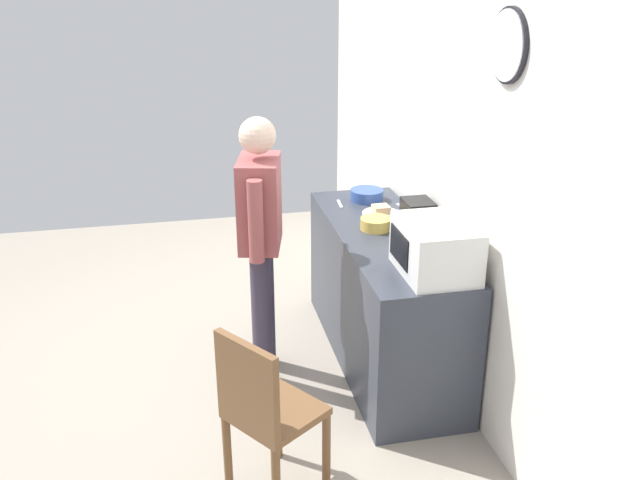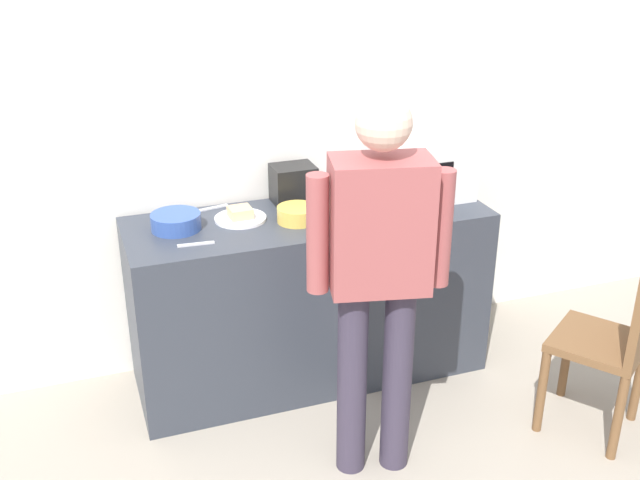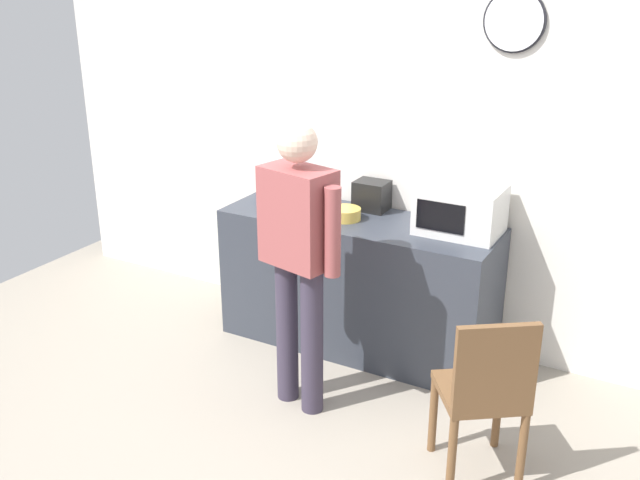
{
  "view_description": "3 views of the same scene",
  "coord_description": "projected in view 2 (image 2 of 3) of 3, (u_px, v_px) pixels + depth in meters",
  "views": [
    {
      "loc": [
        4.02,
        -0.07,
        2.56
      ],
      "look_at": [
        0.03,
        0.78,
        0.91
      ],
      "focal_mm": 39.11,
      "sensor_mm": 36.0,
      "label": 1
    },
    {
      "loc": [
        -1.1,
        -2.11,
        2.34
      ],
      "look_at": [
        -0.08,
        0.76,
        1.0
      ],
      "focal_mm": 42.35,
      "sensor_mm": 36.0,
      "label": 2
    },
    {
      "loc": [
        1.97,
        -2.8,
        2.5
      ],
      "look_at": [
        -0.02,
        0.77,
        0.92
      ],
      "focal_mm": 40.73,
      "sensor_mm": 36.0,
      "label": 3
    }
  ],
  "objects": [
    {
      "name": "back_wall",
      "position": [
        282.0,
        123.0,
        3.95
      ],
      "size": [
        5.4,
        0.13,
        2.6
      ],
      "color": "silver",
      "rests_on": "ground_plane"
    },
    {
      "name": "kitchen_counter",
      "position": [
        309.0,
        297.0,
        3.98
      ],
      "size": [
        1.84,
        0.62,
        0.92
      ],
      "primitive_type": "cube",
      "color": "#333842",
      "rests_on": "ground_plane"
    },
    {
      "name": "microwave",
      "position": [
        420.0,
        169.0,
        4.0
      ],
      "size": [
        0.5,
        0.39,
        0.3
      ],
      "color": "silver",
      "rests_on": "kitchen_counter"
    },
    {
      "name": "sandwich_plate",
      "position": [
        240.0,
        216.0,
        3.74
      ],
      "size": [
        0.26,
        0.26,
        0.07
      ],
      "color": "white",
      "rests_on": "kitchen_counter"
    },
    {
      "name": "salad_bowl",
      "position": [
        176.0,
        222.0,
        3.62
      ],
      "size": [
        0.24,
        0.24,
        0.08
      ],
      "primitive_type": "cylinder",
      "color": "#33519E",
      "rests_on": "kitchen_counter"
    },
    {
      "name": "cereal_bowl",
      "position": [
        297.0,
        214.0,
        3.71
      ],
      "size": [
        0.2,
        0.2,
        0.08
      ],
      "primitive_type": "cylinder",
      "color": "gold",
      "rests_on": "kitchen_counter"
    },
    {
      "name": "toaster",
      "position": [
        293.0,
        184.0,
        3.93
      ],
      "size": [
        0.22,
        0.18,
        0.2
      ],
      "primitive_type": "cube",
      "color": "black",
      "rests_on": "kitchen_counter"
    },
    {
      "name": "fork_utensil",
      "position": [
        196.0,
        244.0,
        3.46
      ],
      "size": [
        0.17,
        0.03,
        0.01
      ],
      "primitive_type": "cube",
      "rotation": [
        0.0,
        0.0,
        3.06
      ],
      "color": "silver",
      "rests_on": "kitchen_counter"
    },
    {
      "name": "spoon_utensil",
      "position": [
        212.0,
        208.0,
        3.88
      ],
      "size": [
        0.17,
        0.05,
        0.01
      ],
      "primitive_type": "cube",
      "rotation": [
        0.0,
        0.0,
        0.2
      ],
      "color": "silver",
      "rests_on": "kitchen_counter"
    },
    {
      "name": "person_standing",
      "position": [
        379.0,
        266.0,
        3.06
      ],
      "size": [
        0.58,
        0.32,
        1.71
      ],
      "color": "#373042",
      "rests_on": "ground_plane"
    },
    {
      "name": "wooden_chair",
      "position": [
        616.0,
        337.0,
        3.48
      ],
      "size": [
        0.56,
        0.56,
        0.94
      ],
      "color": "brown",
      "rests_on": "ground_plane"
    }
  ]
}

